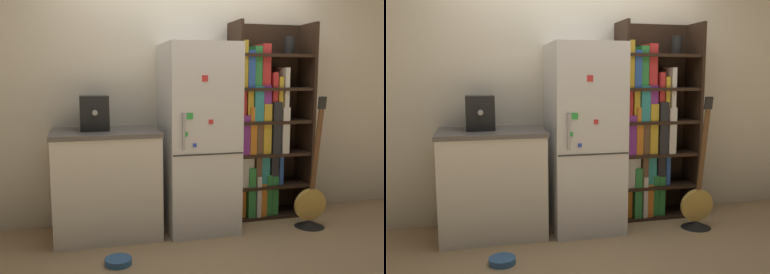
% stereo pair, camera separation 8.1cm
% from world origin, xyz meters
% --- Properties ---
extents(ground_plane, '(16.00, 16.00, 0.00)m').
position_xyz_m(ground_plane, '(0.00, 0.00, 0.00)').
color(ground_plane, tan).
extents(wall_back, '(8.00, 0.05, 2.60)m').
position_xyz_m(wall_back, '(0.00, 0.47, 1.30)').
color(wall_back, beige).
rests_on(wall_back, ground_plane).
extents(refrigerator, '(0.63, 0.70, 1.69)m').
position_xyz_m(refrigerator, '(-0.00, 0.11, 0.85)').
color(refrigerator, silver).
rests_on(refrigerator, ground_plane).
extents(bookshelf, '(0.80, 0.37, 1.92)m').
position_xyz_m(bookshelf, '(0.71, 0.29, 0.87)').
color(bookshelf, black).
rests_on(bookshelf, ground_plane).
extents(kitchen_counter, '(0.92, 0.66, 0.94)m').
position_xyz_m(kitchen_counter, '(-0.83, 0.13, 0.47)').
color(kitchen_counter, silver).
rests_on(kitchen_counter, ground_plane).
extents(espresso_machine, '(0.24, 0.32, 0.30)m').
position_xyz_m(espresso_machine, '(-0.92, 0.19, 1.09)').
color(espresso_machine, black).
rests_on(espresso_machine, kitchen_counter).
extents(guitar, '(0.31, 0.29, 1.23)m').
position_xyz_m(guitar, '(1.01, -0.18, 0.18)').
color(guitar, black).
rests_on(guitar, ground_plane).
extents(pet_bowl, '(0.21, 0.21, 0.05)m').
position_xyz_m(pet_bowl, '(-0.80, -0.54, 0.03)').
color(pet_bowl, '#3366A5').
rests_on(pet_bowl, ground_plane).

